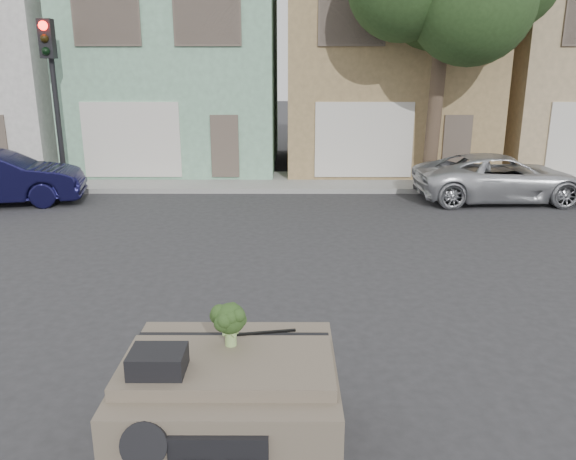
{
  "coord_description": "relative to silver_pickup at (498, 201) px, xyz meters",
  "views": [
    {
      "loc": [
        0.57,
        -7.71,
        3.66
      ],
      "look_at": [
        0.54,
        0.5,
        1.3
      ],
      "focal_mm": 35.0,
      "sensor_mm": 36.0,
      "label": 1
    }
  ],
  "objects": [
    {
      "name": "townhouse_tan",
      "position": [
        -2.58,
        6.43,
        3.77
      ],
      "size": [
        7.2,
        8.2,
        7.55
      ],
      "primitive_type": "cube",
      "color": "#987D52",
      "rests_on": "ground"
    },
    {
      "name": "townhouse_mint",
      "position": [
        -10.08,
        6.43,
        3.77
      ],
      "size": [
        7.2,
        8.2,
        7.55
      ],
      "primitive_type": "cube",
      "color": "#7EAF90",
      "rests_on": "ground"
    },
    {
      "name": "ground_plane",
      "position": [
        -6.58,
        -8.07,
        0.0
      ],
      "size": [
        120.0,
        120.0,
        0.0
      ],
      "primitive_type": "plane",
      "color": "#303033",
      "rests_on": "ground"
    },
    {
      "name": "silver_pickup",
      "position": [
        0.0,
        0.0,
        0.0
      ],
      "size": [
        4.89,
        2.36,
        1.34
      ],
      "primitive_type": "imported",
      "rotation": [
        0.0,
        0.0,
        1.6
      ],
      "color": "silver",
      "rests_on": "ground"
    },
    {
      "name": "instrument_hump",
      "position": [
        -7.16,
        -11.42,
        1.22
      ],
      "size": [
        0.48,
        0.38,
        0.2
      ],
      "primitive_type": "cube",
      "color": "black",
      "rests_on": "car_dashboard"
    },
    {
      "name": "traffic_signal",
      "position": [
        -13.08,
        1.43,
        2.55
      ],
      "size": [
        0.4,
        0.4,
        5.1
      ],
      "primitive_type": "cube",
      "color": "black",
      "rests_on": "ground"
    },
    {
      "name": "wiper_arm",
      "position": [
        -6.3,
        -10.69,
        1.13
      ],
      "size": [
        0.69,
        0.15,
        0.02
      ],
      "primitive_type": "cube",
      "rotation": [
        0.0,
        0.0,
        0.17
      ],
      "color": "black",
      "rests_on": "car_dashboard"
    },
    {
      "name": "car_dashboard",
      "position": [
        -6.58,
        -11.07,
        0.56
      ],
      "size": [
        2.0,
        1.8,
        1.12
      ],
      "primitive_type": "cube",
      "color": "#675B4B",
      "rests_on": "ground"
    },
    {
      "name": "broccoli",
      "position": [
        -6.58,
        -10.93,
        1.34
      ],
      "size": [
        0.44,
        0.44,
        0.44
      ],
      "primitive_type": "cube",
      "rotation": [
        0.0,
        0.0,
        1.31
      ],
      "color": "#223917",
      "rests_on": "car_dashboard"
    },
    {
      "name": "sidewalk",
      "position": [
        -6.58,
        2.43,
        0.07
      ],
      "size": [
        40.0,
        3.0,
        0.15
      ],
      "primitive_type": "cube",
      "color": "gray",
      "rests_on": "ground"
    },
    {
      "name": "tree_near",
      "position": [
        -1.58,
        1.73,
        4.25
      ],
      "size": [
        4.4,
        4.0,
        8.5
      ],
      "primitive_type": "cube",
      "color": "#263F1C",
      "rests_on": "ground"
    }
  ]
}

